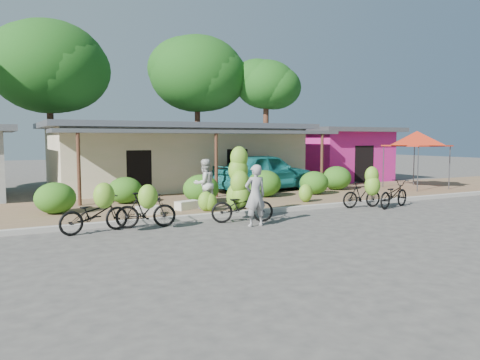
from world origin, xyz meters
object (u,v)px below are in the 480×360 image
Objects in this scene: bike_center at (241,193)px; sack_far at (148,210)px; bike_left at (146,208)px; sack_near at (187,205)px; tree_near_right at (263,83)px; red_canopy at (417,138)px; bike_far_left at (95,212)px; vendor at (255,195)px; tree_far_center at (44,65)px; bystander at (204,184)px; bike_far_right at (394,194)px; teal_van at (264,172)px; bike_right at (365,190)px; tree_center_right at (194,72)px.

sack_far is (-2.46, 1.85, -0.63)m from bike_center.
bike_left is 2.13× the size of sack_near.
tree_near_right is 2.21× the size of red_canopy.
bike_far_left is 4.57m from vendor.
sack_far is at bearing -173.02° from red_canopy.
bike_far_left is at bearing -139.76° from sack_far.
tree_far_center reaches higher than sack_far.
bike_far_right is at bearing 149.13° from bystander.
red_canopy is at bearing -155.62° from vendor.
bike_center is 3.14m from sack_far.
bystander is at bearing -128.73° from tree_near_right.
tree_near_right is at bearing -30.37° from bike_left.
bike_center is 7.45m from teal_van.
tree_far_center reaches higher than red_canopy.
red_canopy is at bearing 6.98° from sack_far.
tree_far_center is 2.59× the size of red_canopy.
teal_van is (7.44, 5.79, 0.42)m from bike_left.
sack_near is at bearing -71.65° from bike_far_left.
tree_near_right is 4.29× the size of bike_left.
bike_right is at bearing 148.74° from bystander.
sack_near is 0.46× the size of vendor.
vendor is (2.43, -2.83, 0.66)m from sack_far.
sack_far is 0.42× the size of bystander.
bike_far_right is (10.61, -15.27, -6.11)m from tree_far_center.
red_canopy is 16.76m from bike_far_left.
bike_right is at bearing -57.45° from tree_far_center.
red_canopy is (7.02, -11.99, -4.26)m from tree_center_right.
bike_center reaches higher than bike_far_right.
bike_far_right is (10.87, -0.36, -0.07)m from bike_far_left.
sack_near is at bearing -72.22° from vendor.
bike_left is 1.07× the size of bike_right.
tree_center_right reaches higher than tree_near_right.
bike_left is at bearing 113.23° from teal_van.
bike_right reaches higher than bike_left.
bystander is (-6.69, 2.44, 0.49)m from bike_far_right.
tree_center_right reaches higher than bike_far_right.
bike_center is at bearing -82.40° from bike_left.
bike_far_left is 9.79m from bike_right.
sack_far is (-1.58, -0.49, -0.01)m from sack_near.
bike_far_left is 1.24× the size of bike_right.
bike_right is 8.00m from sack_far.
sack_near is (3.55, 2.16, -0.32)m from bike_far_left.
teal_van is at bearing -41.04° from bike_left.
bystander is at bearing -73.03° from tree_far_center.
vendor is (2.97, -1.16, 0.32)m from bike_left.
tree_center_right is 15.87m from sack_near.
bike_far_right is at bearing -12.86° from sack_far.
tree_near_right reaches higher than bike_center.
teal_van is (-0.39, -9.61, -5.85)m from tree_center_right.
bike_center is (4.17, -15.09, -5.73)m from tree_far_center.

